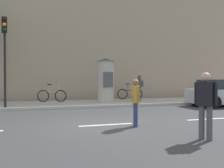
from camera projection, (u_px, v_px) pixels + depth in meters
ground_plane at (106, 125)px, 8.32m from camera, size 80.00×80.00×0.00m
sidewalk_curb at (72, 104)px, 14.97m from camera, size 36.00×4.00×0.15m
lane_markings at (106, 125)px, 8.32m from camera, size 25.80×0.16×0.01m
building_backdrop at (61, 38)px, 19.65m from camera, size 36.00×5.00×9.49m
traffic_light at (5, 47)px, 12.17m from camera, size 0.24×0.45×4.32m
poster_column at (106, 80)px, 15.37m from camera, size 1.10×1.10×2.65m
pedestrian_in_red_top at (136, 99)px, 8.02m from camera, size 0.39×0.56×1.49m
pedestrian_in_light_jacket at (206, 100)px, 6.22m from camera, size 0.50×0.50×1.65m
pedestrian_with_backpack at (140, 85)px, 16.16m from camera, size 0.51×0.59×1.65m
bicycle_leaning at (52, 95)px, 15.45m from camera, size 1.73×0.50×1.09m
bicycle_upright at (130, 94)px, 17.65m from camera, size 1.74×0.42×1.09m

